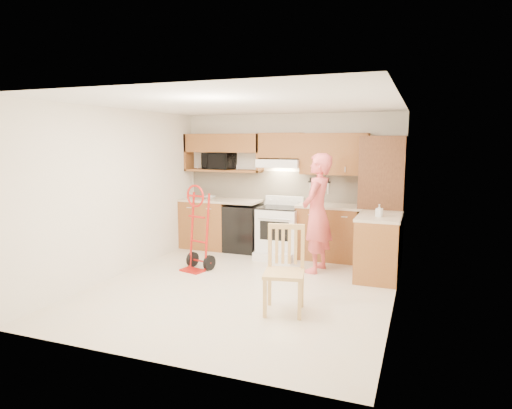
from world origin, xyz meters
The scene contains 28 objects.
floor centered at (0.00, 0.00, -0.01)m, with size 4.00×4.50×0.02m, color beige.
ceiling centered at (0.00, 0.00, 2.51)m, with size 4.00×4.50×0.02m, color white.
wall_back centered at (0.00, 2.26, 1.25)m, with size 4.00×0.02×2.50m, color white.
wall_front centered at (0.00, -2.26, 1.25)m, with size 4.00×0.02×2.50m, color white.
wall_left centered at (-2.01, 0.00, 1.25)m, with size 0.02×4.50×2.50m, color white.
wall_right centered at (2.01, 0.00, 1.25)m, with size 0.02×4.50×2.50m, color white.
backsplash centered at (0.00, 2.23, 1.20)m, with size 3.92×0.03×0.55m, color beige.
lower_cab_left centered at (-1.55, 1.95, 0.45)m, with size 0.90×0.60×0.90m, color brown.
dishwasher centered at (-0.80, 1.95, 0.42)m, with size 0.60×0.60×0.85m, color black.
lower_cab_right centered at (0.83, 1.95, 0.45)m, with size 1.14×0.60×0.90m, color brown.
countertop_left centered at (-1.25, 1.95, 0.92)m, with size 1.50×0.63×0.04m, color beige.
countertop_right centered at (0.83, 1.95, 0.92)m, with size 1.14×0.63×0.04m, color beige.
cab_return_right centered at (1.70, 1.15, 0.45)m, with size 0.60×1.00×0.90m, color brown.
countertop_return centered at (1.70, 1.15, 0.92)m, with size 0.63×1.00×0.04m, color beige.
pantry_tall centered at (1.65, 1.95, 1.05)m, with size 0.70×0.60×2.10m, color brown.
upper_cab_left centered at (-1.25, 2.08, 1.98)m, with size 1.50×0.33×0.34m, color brown.
upper_shelf_mw centered at (-1.25, 2.08, 1.47)m, with size 1.50×0.33×0.04m, color brown.
upper_cab_center centered at (-0.12, 2.08, 1.94)m, with size 0.76×0.33×0.44m, color brown.
upper_cab_right centered at (0.83, 2.08, 1.80)m, with size 1.14×0.33×0.70m, color brown.
range_hood centered at (-0.12, 2.02, 1.63)m, with size 0.76×0.46×0.14m, color white.
knife_strip centered at (0.55, 2.21, 1.24)m, with size 0.40×0.05×0.29m, color black, non-canonical shape.
microwave centered at (-1.34, 2.08, 1.65)m, with size 0.56×0.38×0.31m, color black.
range centered at (-0.05, 1.74, 0.52)m, with size 0.71×0.93×1.04m, color white, non-canonical shape.
person centered at (0.76, 1.14, 0.92)m, with size 0.67×0.44×1.84m, color #E45A5A.
hand_truck centered at (-1.01, 0.53, 0.61)m, with size 0.48×0.44×1.22m, color #AB1610, non-canonical shape.
dining_chair centered at (0.79, -0.66, 0.52)m, with size 0.46×0.50×1.03m, color tan, non-canonical shape.
soap_bottle centered at (1.70, 1.01, 1.03)m, with size 0.08×0.08×0.18m, color white.
bowl centered at (-1.48, 1.95, 0.97)m, with size 0.21×0.21×0.05m, color white.
Camera 1 is at (2.27, -5.53, 2.02)m, focal length 31.30 mm.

